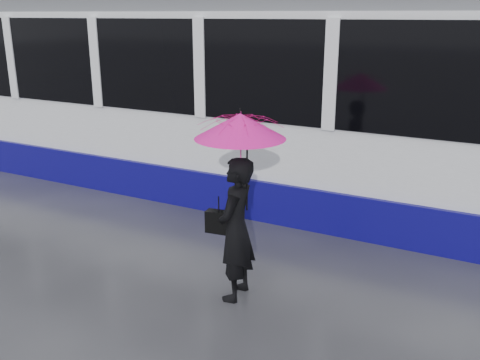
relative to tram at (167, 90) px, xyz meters
The scene contains 6 objects.
ground 3.53m from the tram, 53.04° to the right, with size 90.00×90.00×0.00m, color #2C2C31.
rails 2.49m from the tram, ahead, with size 34.00×1.51×0.02m.
tram is the anchor object (origin of this frame).
woman 4.76m from the tram, 45.98° to the right, with size 0.57×0.38×1.57m, color black.
umbrella 4.72m from the tram, 45.55° to the right, with size 1.03×1.03×1.06m.
handbag 4.59m from the tram, 47.82° to the right, with size 0.29×0.15×0.42m.
Camera 1 is at (3.87, -5.47, 2.97)m, focal length 40.00 mm.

